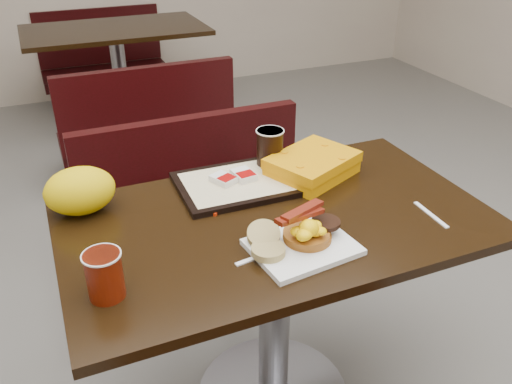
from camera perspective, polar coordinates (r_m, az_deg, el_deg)
name	(u,v)px	position (r m, az deg, el deg)	size (l,w,h in m)	color
table_near	(274,317)	(1.75, 1.97, -13.11)	(1.20, 0.70, 0.75)	black
bench_near_n	(206,214)	(2.29, -5.37, -2.35)	(1.00, 0.46, 0.72)	black
table_far	(121,82)	(3.99, -14.13, 11.27)	(1.20, 0.70, 0.75)	black
bench_far_s	(143,118)	(3.34, -11.89, 7.73)	(1.00, 0.46, 0.72)	black
bench_far_n	(105,59)	(4.66, -15.72, 13.45)	(1.00, 0.46, 0.72)	black
platter	(302,247)	(1.40, 4.95, -5.82)	(0.26, 0.20, 0.02)	white
pancake_stack	(307,235)	(1.41, 5.47, -4.54)	(0.13, 0.13, 0.03)	#905618
sausage_patty	(326,223)	(1.42, 7.41, -3.23)	(0.08, 0.08, 0.01)	black
scrambled_eggs	(309,230)	(1.36, 5.61, -3.99)	(0.09, 0.08, 0.05)	#FFE505
bacon_strips	(300,215)	(1.36, 4.71, -2.43)	(0.16, 0.07, 0.01)	#4B1005
muffin_bottom	(268,250)	(1.35, 1.31, -6.22)	(0.09, 0.09, 0.02)	tan
muffin_top	(264,235)	(1.38, 0.81, -4.54)	(0.09, 0.09, 0.02)	tan
coffee_cup_near	(105,275)	(1.26, -15.76, -8.51)	(0.08, 0.08, 0.12)	maroon
fork	(253,259)	(1.36, -0.35, -7.09)	(0.14, 0.03, 0.00)	white
knife	(431,215)	(1.61, 18.05, -2.29)	(0.15, 0.01, 0.00)	white
condiment_syrup	(215,211)	(1.55, -4.37, -2.05)	(0.04, 0.03, 0.01)	#B52307
condiment_ketchup	(279,195)	(1.62, 2.48, -0.34)	(0.04, 0.03, 0.01)	#8C0504
tray	(241,183)	(1.68, -1.61, 0.94)	(0.39, 0.28, 0.02)	black
hashbrown_sleeve_left	(223,179)	(1.67, -3.48, 1.37)	(0.06, 0.08, 0.02)	silver
hashbrown_sleeve_right	(244,175)	(1.69, -1.33, 1.82)	(0.06, 0.08, 0.02)	silver
coffee_cup_far	(270,147)	(1.76, 1.48, 4.78)	(0.09, 0.09, 0.12)	black
clamshell	(312,166)	(1.74, 5.99, 2.81)	(0.27, 0.20, 0.07)	#D28303
paper_bag	(80,191)	(1.60, -18.18, 0.13)	(0.20, 0.15, 0.14)	#E1A907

